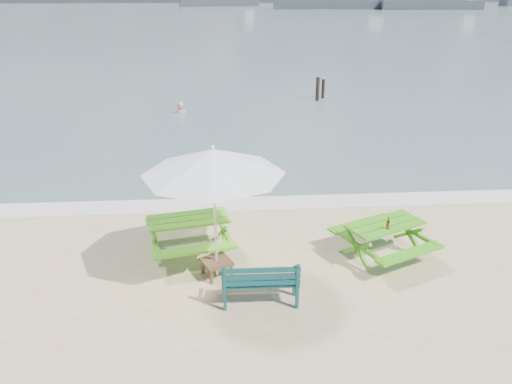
{
  "coord_description": "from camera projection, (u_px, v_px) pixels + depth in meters",
  "views": [
    {
      "loc": [
        -0.83,
        -7.48,
        5.37
      ],
      "look_at": [
        -0.08,
        3.0,
        1.0
      ],
      "focal_mm": 35.0,
      "sensor_mm": 36.0,
      "label": 1
    }
  ],
  "objects": [
    {
      "name": "side_table",
      "position": [
        217.0,
        268.0,
        9.89
      ],
      "size": [
        0.71,
        0.71,
        0.35
      ],
      "color": "brown",
      "rests_on": "ground"
    },
    {
      "name": "park_bench",
      "position": [
        260.0,
        290.0,
        9.03
      ],
      "size": [
        1.39,
        0.5,
        0.85
      ],
      "color": "#0E3A3D",
      "rests_on": "ground"
    },
    {
      "name": "swimmer",
      "position": [
        181.0,
        121.0,
        22.79
      ],
      "size": [
        0.71,
        0.52,
        1.79
      ],
      "color": "tan",
      "rests_on": "ground"
    },
    {
      "name": "foam_strip",
      "position": [
        255.0,
        203.0,
        13.24
      ],
      "size": [
        22.0,
        0.9,
        0.01
      ],
      "primitive_type": "cube",
      "color": "silver",
      "rests_on": "ground"
    },
    {
      "name": "mooring_pilings",
      "position": [
        320.0,
        91.0,
        25.07
      ],
      "size": [
        0.58,
        0.78,
        1.37
      ],
      "color": "black",
      "rests_on": "ground"
    },
    {
      "name": "beer_bottle",
      "position": [
        388.0,
        225.0,
        10.12
      ],
      "size": [
        0.07,
        0.07,
        0.27
      ],
      "color": "#8C5814",
      "rests_on": "picnic_table_right"
    },
    {
      "name": "picnic_table_right",
      "position": [
        384.0,
        241.0,
        10.54
      ],
      "size": [
        2.23,
        2.32,
        0.78
      ],
      "color": "#3C9616",
      "rests_on": "ground"
    },
    {
      "name": "picnic_table_left",
      "position": [
        189.0,
        236.0,
        10.71
      ],
      "size": [
        2.05,
        2.19,
        0.81
      ],
      "color": "#58BC1C",
      "rests_on": "ground"
    },
    {
      "name": "cargo_ships",
      "position": [
        453.0,
        3.0,
        125.07
      ],
      "size": [
        132.74,
        34.44,
        4.4
      ],
      "color": "#394044",
      "rests_on": "ground"
    },
    {
      "name": "patio_umbrella",
      "position": [
        213.0,
        162.0,
        9.03
      ],
      "size": [
        3.54,
        3.54,
        2.65
      ],
      "color": "silver",
      "rests_on": "ground"
    },
    {
      "name": "sea",
      "position": [
        223.0,
        18.0,
        87.28
      ],
      "size": [
        300.0,
        300.0,
        0.0
      ],
      "primitive_type": "plane",
      "color": "slate",
      "rests_on": "ground"
    }
  ]
}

